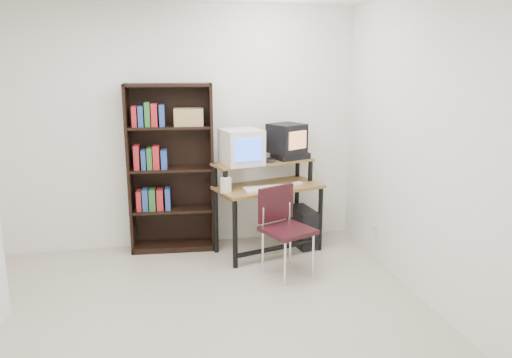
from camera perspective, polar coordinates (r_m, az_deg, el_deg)
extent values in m
cube|color=#C0B59F|center=(3.99, -7.24, -17.26)|extent=(4.00, 4.00, 0.01)
cube|color=white|center=(5.48, -9.25, 5.64)|extent=(4.00, 0.01, 2.60)
cube|color=white|center=(1.62, -3.04, -13.20)|extent=(4.00, 0.01, 2.60)
cube|color=white|center=(4.14, 20.95, 2.45)|extent=(0.01, 4.00, 2.60)
cube|color=brown|center=(5.27, 1.45, -0.92)|extent=(1.21, 0.84, 0.03)
cube|color=brown|center=(5.31, 0.88, 1.95)|extent=(1.15, 0.63, 0.02)
cylinder|color=black|center=(4.95, -2.40, -6.25)|extent=(0.05, 0.05, 0.72)
cylinder|color=black|center=(5.45, 7.35, -4.50)|extent=(0.05, 0.05, 0.72)
cylinder|color=black|center=(5.32, -4.62, -3.38)|extent=(0.05, 0.05, 0.98)
cylinder|color=black|center=(5.78, 4.70, -2.00)|extent=(0.05, 0.05, 0.98)
cylinder|color=black|center=(5.26, 2.68, -7.83)|extent=(0.99, 0.34, 0.05)
cube|color=silver|center=(5.16, -1.67, 3.68)|extent=(0.46, 0.46, 0.36)
cube|color=blue|center=(4.98, -0.82, 3.33)|extent=(0.28, 0.07, 0.23)
cube|color=black|center=(5.44, 3.95, 2.64)|extent=(0.42, 0.36, 0.08)
cube|color=black|center=(5.39, 3.53, 4.66)|extent=(0.45, 0.44, 0.31)
cube|color=tan|center=(5.28, 4.79, 4.45)|extent=(0.22, 0.13, 0.19)
cylinder|color=#26262B|center=(5.24, 1.61, 2.08)|extent=(0.17, 0.17, 0.05)
cube|color=silver|center=(5.10, 1.28, -1.20)|extent=(0.48, 0.24, 0.03)
cube|color=black|center=(5.34, 4.68, -0.74)|extent=(0.23, 0.19, 0.01)
cube|color=white|center=(5.33, 4.74, -0.55)|extent=(0.12, 0.09, 0.03)
cube|color=silver|center=(5.00, -3.46, -0.73)|extent=(0.11, 0.10, 0.17)
cube|color=black|center=(5.63, 5.36, -5.46)|extent=(0.26, 0.47, 0.42)
cube|color=black|center=(4.76, 3.68, -5.88)|extent=(0.56, 0.56, 0.04)
cube|color=black|center=(4.84, 2.28, -2.80)|extent=(0.38, 0.20, 0.34)
cylinder|color=silver|center=(4.62, 3.32, -9.64)|extent=(0.02, 0.02, 0.43)
cylinder|color=silver|center=(4.83, 6.53, -8.67)|extent=(0.02, 0.02, 0.43)
cylinder|color=silver|center=(4.87, 0.77, -8.37)|extent=(0.02, 0.02, 0.43)
cylinder|color=silver|center=(5.07, 3.92, -7.52)|extent=(0.02, 0.02, 0.43)
cube|color=black|center=(5.42, -14.25, 0.99)|extent=(0.05, 0.30, 1.80)
cube|color=black|center=(5.38, -5.04, 1.27)|extent=(0.05, 0.30, 1.80)
cube|color=black|center=(5.52, -9.61, 1.44)|extent=(0.90, 0.08, 1.80)
cube|color=black|center=(5.27, -10.04, 10.55)|extent=(0.92, 0.36, 0.03)
cube|color=black|center=(5.63, -9.31, -7.53)|extent=(0.92, 0.36, 0.06)
cube|color=black|center=(5.49, -9.48, -3.44)|extent=(0.86, 0.34, 0.03)
cube|color=black|center=(5.38, -9.66, 1.13)|extent=(0.86, 0.34, 0.02)
cube|color=black|center=(5.31, -9.85, 5.87)|extent=(0.86, 0.34, 0.02)
cube|color=#947A4B|center=(5.29, -7.71, 7.04)|extent=(0.31, 0.24, 0.18)
cube|color=beige|center=(5.36, 13.43, -5.73)|extent=(0.02, 0.08, 0.12)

